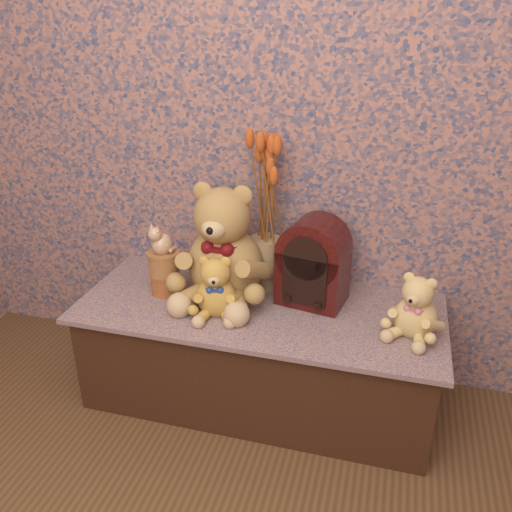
# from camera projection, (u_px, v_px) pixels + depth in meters

# --- Properties ---
(display_shelf) EXTENTS (1.43, 0.61, 0.44)m
(display_shelf) POSITION_uv_depth(u_px,v_px,m) (259.00, 352.00, 2.20)
(display_shelf) COLOR #394175
(display_shelf) RESTS_ON ground
(teddy_large) EXTENTS (0.42, 0.49, 0.51)m
(teddy_large) POSITION_uv_depth(u_px,v_px,m) (225.00, 236.00, 2.09)
(teddy_large) COLOR #AE8243
(teddy_large) RESTS_ON display_shelf
(teddy_medium) EXTENTS (0.26, 0.28, 0.26)m
(teddy_medium) POSITION_uv_depth(u_px,v_px,m) (216.00, 283.00, 2.01)
(teddy_medium) COLOR #C08D36
(teddy_medium) RESTS_ON display_shelf
(teddy_small) EXTENTS (0.28, 0.30, 0.26)m
(teddy_small) POSITION_uv_depth(u_px,v_px,m) (418.00, 303.00, 1.87)
(teddy_small) COLOR tan
(teddy_small) RESTS_ON display_shelf
(cathedral_radio) EXTENTS (0.28, 0.23, 0.35)m
(cathedral_radio) POSITION_uv_depth(u_px,v_px,m) (313.00, 261.00, 2.07)
(cathedral_radio) COLOR #320909
(cathedral_radio) RESTS_ON display_shelf
(ceramic_vase) EXTENTS (0.14, 0.14, 0.22)m
(ceramic_vase) POSITION_uv_depth(u_px,v_px,m) (265.00, 262.00, 2.22)
(ceramic_vase) COLOR tan
(ceramic_vase) RESTS_ON display_shelf
(dried_stalks) EXTENTS (0.26, 0.26, 0.44)m
(dried_stalks) POSITION_uv_depth(u_px,v_px,m) (266.00, 186.00, 2.07)
(dried_stalks) COLOR #CD5720
(dried_stalks) RESTS_ON ceramic_vase
(biscuit_tin_lower) EXTENTS (0.16, 0.16, 0.09)m
(biscuit_tin_lower) POSITION_uv_depth(u_px,v_px,m) (165.00, 283.00, 2.19)
(biscuit_tin_lower) COLOR #C98C3B
(biscuit_tin_lower) RESTS_ON display_shelf
(biscuit_tin_upper) EXTENTS (0.13, 0.13, 0.10)m
(biscuit_tin_upper) POSITION_uv_depth(u_px,v_px,m) (164.00, 263.00, 2.15)
(biscuit_tin_upper) COLOR tan
(biscuit_tin_upper) RESTS_ON biscuit_tin_lower
(cat_figurine) EXTENTS (0.13, 0.14, 0.13)m
(cat_figurine) POSITION_uv_depth(u_px,v_px,m) (162.00, 238.00, 2.10)
(cat_figurine) COLOR silver
(cat_figurine) RESTS_ON biscuit_tin_upper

